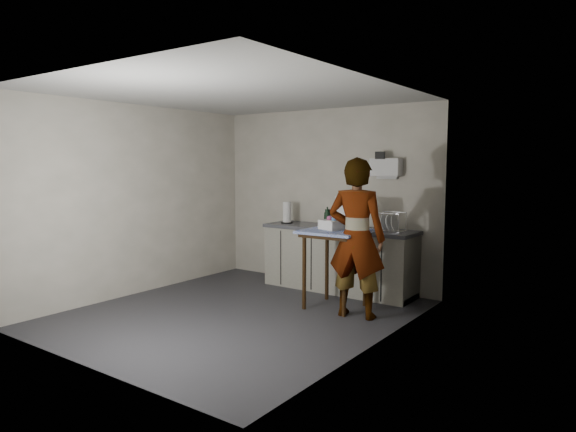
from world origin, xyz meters
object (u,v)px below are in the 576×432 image
Objects in this scene: soap_bottle at (327,217)px; bakery_box at (335,222)px; side_table at (335,240)px; dish_rack at (390,227)px; standing_man at (356,238)px; soda_can at (334,223)px; paper_towel at (287,213)px; kitchen_counter at (338,261)px; dark_bottle at (327,218)px.

bakery_box is (0.52, -0.67, 0.02)m from soap_bottle.
side_table is 0.85m from dish_rack.
standing_man is at bearing -43.93° from soap_bottle.
side_table is at bearing -117.13° from dish_rack.
paper_towel reaches higher than soda_can.
side_table is (0.40, -0.77, 0.43)m from kitchen_counter.
dark_bottle reaches higher than kitchen_counter.
soda_can is at bearing 1.18° from paper_towel.
bakery_box is at bearing -52.81° from dark_bottle.
dish_rack is 0.92× the size of bakery_box.
soap_bottle is at bearing -165.88° from kitchen_counter.
side_table is 1.00m from dark_bottle.
dark_bottle is 0.75× the size of paper_towel.
bakery_box is (-0.05, 0.06, 0.22)m from side_table.
standing_man is at bearing -89.44° from dish_rack.
kitchen_counter is 5.56× the size of bakery_box.
paper_towel is (-1.27, 0.73, 0.21)m from side_table.
dark_bottle is 0.65× the size of dish_rack.
side_table is at bearing -35.40° from bakery_box.
soda_can is 0.47× the size of dark_bottle.
soap_bottle is 0.76× the size of dish_rack.
kitchen_counter is 0.63m from dark_bottle.
dish_rack is (1.65, 0.02, -0.09)m from paper_towel.
kitchen_counter is at bearing 178.38° from dish_rack.
standing_man is 7.79× the size of dark_bottle.
paper_towel is at bearing 170.47° from bakery_box.
dark_bottle is 0.98m from dish_rack.
dark_bottle is at bearing 175.48° from kitchen_counter.
side_table is 8.71× the size of soda_can.
dish_rack is (0.39, 0.75, 0.11)m from side_table.
standing_man is 1.40m from dark_bottle.
soap_bottle is 0.88× the size of paper_towel.
paper_towel reaches higher than dark_bottle.
side_table is 1.48m from paper_towel.
paper_towel is 0.79× the size of bakery_box.
soap_bottle is 0.13m from soda_can.
dark_bottle is (-0.60, 0.79, 0.17)m from side_table.
kitchen_counter is 6.08× the size of dish_rack.
standing_man is 5.87× the size of paper_towel.
paper_towel is 1.39m from bakery_box.
dish_rack reaches higher than side_table.
standing_man is (0.39, -0.19, 0.08)m from side_table.
standing_man is at bearing -50.50° from kitchen_counter.
soda_can is (-0.07, -0.03, 0.54)m from kitchen_counter.
dark_bottle is 0.60× the size of bakery_box.
bakery_box is (1.22, -0.67, 0.01)m from paper_towel.
side_table is at bearing -34.83° from standing_man.
soda_can is (0.09, 0.02, -0.08)m from soap_bottle.
dark_bottle is (-0.99, 0.98, 0.09)m from standing_man.
dish_rack reaches higher than soda_can.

